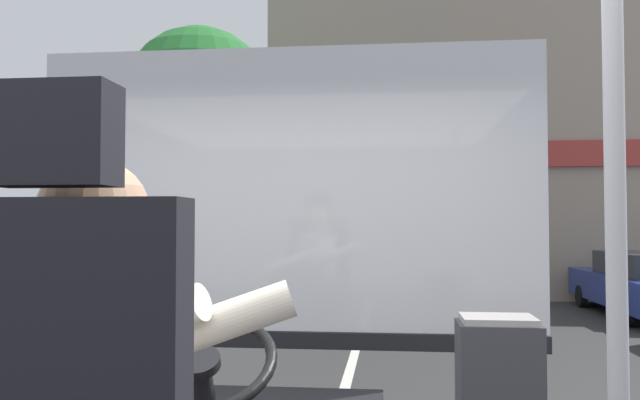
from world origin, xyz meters
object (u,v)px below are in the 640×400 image
object	(u,v)px
bus_driver	(106,391)
parked_car_red	(562,261)
handrail_pole	(616,226)
parked_car_green	(517,254)

from	to	relation	value
bus_driver	parked_car_red	distance (m)	19.03
handrail_pole	parked_car_red	distance (m)	18.62
bus_driver	parked_car_red	world-z (taller)	bus_driver
bus_driver	parked_car_green	xyz separation A→B (m)	(5.05, 22.85, -0.73)
handrail_pole	bus_driver	bearing A→B (deg)	-171.35
parked_car_green	parked_car_red	bearing A→B (deg)	-85.03
bus_driver	parked_car_red	size ratio (longest dim) A/B	0.17
bus_driver	parked_car_green	world-z (taller)	bus_driver
bus_driver	parked_car_green	bearing A→B (deg)	77.54
handrail_pole	parked_car_green	distance (m)	23.06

